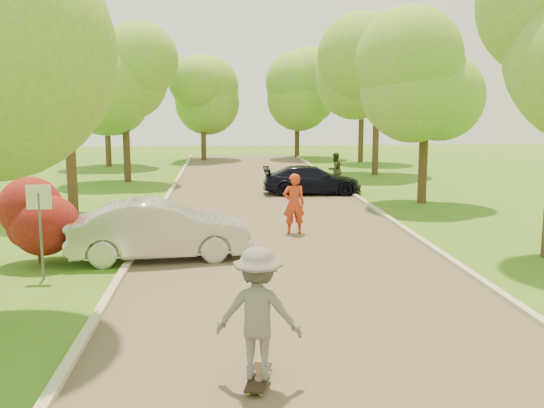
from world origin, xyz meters
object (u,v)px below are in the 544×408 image
object	(u,v)px
skateboarder	(258,313)
street_sign	(40,212)
longboard	(258,378)
silver_sedan	(160,230)
person_olive	(335,170)
dark_sedan	(312,180)
person_striped	(294,204)

from	to	relation	value
skateboarder	street_sign	bearing A→B (deg)	-39.46
street_sign	longboard	world-z (taller)	street_sign
street_sign	silver_sedan	distance (m)	3.10
person_olive	skateboarder	bearing A→B (deg)	47.11
silver_sedan	skateboarder	world-z (taller)	skateboarder
dark_sedan	longboard	size ratio (longest dim) A/B	4.37
longboard	silver_sedan	bearing A→B (deg)	-62.40
silver_sedan	dark_sedan	world-z (taller)	silver_sedan
skateboarder	person_olive	size ratio (longest dim) A/B	1.14
silver_sedan	person_olive	xyz separation A→B (m)	(7.10, 13.63, 0.07)
street_sign	silver_sedan	size ratio (longest dim) A/B	0.47
silver_sedan	longboard	world-z (taller)	silver_sedan
silver_sedan	person_striped	bearing A→B (deg)	-59.96
skateboarder	person_striped	distance (m)	10.28
silver_sedan	longboard	xyz separation A→B (m)	(2.09, -7.35, -0.66)
street_sign	person_striped	bearing A→B (deg)	35.17
street_sign	longboard	distance (m)	7.47
dark_sedan	silver_sedan	bearing A→B (deg)	155.29
silver_sedan	person_striped	size ratio (longest dim) A/B	2.46
silver_sedan	person_striped	world-z (taller)	person_striped
street_sign	person_striped	size ratio (longest dim) A/B	1.16
street_sign	longboard	size ratio (longest dim) A/B	2.17
longboard	person_olive	xyz separation A→B (m)	(5.01, 20.98, 0.72)
silver_sedan	skateboarder	bearing A→B (deg)	-170.43
person_striped	longboard	bearing A→B (deg)	77.55
silver_sedan	person_olive	world-z (taller)	person_olive
street_sign	person_striped	distance (m)	7.73
person_striped	dark_sedan	bearing A→B (deg)	-105.13
skateboarder	person_olive	xyz separation A→B (m)	(5.01, 20.98, -0.24)
person_striped	person_olive	world-z (taller)	person_striped
dark_sedan	skateboarder	xyz separation A→B (m)	(-3.51, -18.47, 0.43)
longboard	person_striped	xyz separation A→B (m)	(1.70, 10.14, 0.83)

